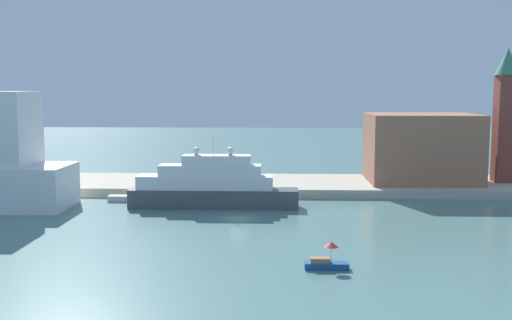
# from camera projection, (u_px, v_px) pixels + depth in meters

# --- Properties ---
(ground) EXTENTS (400.00, 400.00, 0.00)m
(ground) POSITION_uv_depth(u_px,v_px,m) (238.00, 219.00, 85.91)
(ground) COLOR slate
(quay_dock) EXTENTS (110.00, 19.25, 1.49)m
(quay_dock) POSITION_uv_depth(u_px,v_px,m) (248.00, 185.00, 111.26)
(quay_dock) COLOR #B7AD99
(quay_dock) RESTS_ON ground
(large_yacht) EXTENTS (26.04, 4.23, 10.96)m
(large_yacht) POSITION_uv_depth(u_px,v_px,m) (211.00, 186.00, 93.84)
(large_yacht) COLOR #4C4C51
(large_yacht) RESTS_ON ground
(small_motorboat) EXTENTS (4.46, 1.52, 2.85)m
(small_motorboat) POSITION_uv_depth(u_px,v_px,m) (326.00, 261.00, 61.87)
(small_motorboat) COLOR navy
(small_motorboat) RESTS_ON ground
(work_barge) EXTENTS (4.08, 1.65, 0.96)m
(work_barge) POSITION_uv_depth(u_px,v_px,m) (121.00, 198.00, 99.04)
(work_barge) COLOR silver
(work_barge) RESTS_ON ground
(harbor_building) EXTENTS (19.12, 15.28, 12.22)m
(harbor_building) POSITION_uv_depth(u_px,v_px,m) (421.00, 148.00, 110.28)
(harbor_building) COLOR #9E664C
(harbor_building) RESTS_ON quay_dock
(bell_tower) EXTENTS (4.41, 4.41, 23.88)m
(bell_tower) POSITION_uv_depth(u_px,v_px,m) (506.00, 109.00, 108.57)
(bell_tower) COLOR brown
(bell_tower) RESTS_ON quay_dock
(parked_car) EXTENTS (4.40, 1.64, 1.41)m
(parked_car) POSITION_uv_depth(u_px,v_px,m) (159.00, 180.00, 108.53)
(parked_car) COLOR #1E4C99
(parked_car) RESTS_ON quay_dock
(person_figure) EXTENTS (0.36, 0.36, 1.79)m
(person_figure) POSITION_uv_depth(u_px,v_px,m) (180.00, 178.00, 109.27)
(person_figure) COLOR #4C4C4C
(person_figure) RESTS_ON quay_dock
(mooring_bollard) EXTENTS (0.44, 0.44, 0.67)m
(mooring_bollard) POSITION_uv_depth(u_px,v_px,m) (233.00, 186.00, 102.82)
(mooring_bollard) COLOR black
(mooring_bollard) RESTS_ON quay_dock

